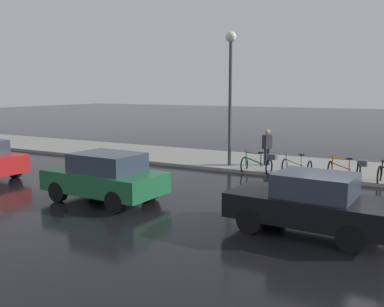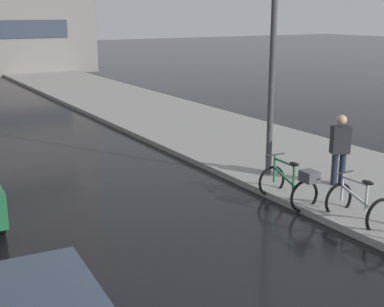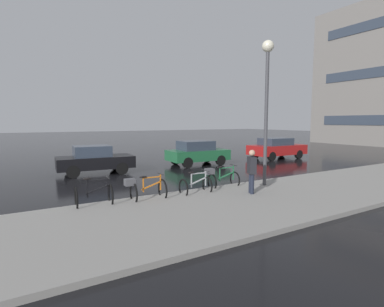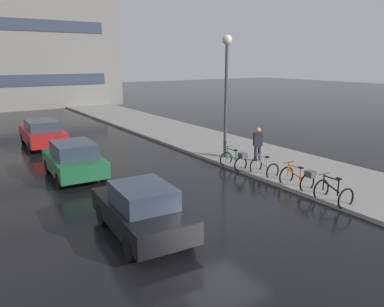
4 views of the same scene
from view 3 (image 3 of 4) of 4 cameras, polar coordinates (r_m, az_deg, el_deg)
The scene contains 11 objects.
ground_plane at distance 14.02m, azimuth -16.62°, elevation -5.41°, with size 140.00×140.00×0.00m, color black.
sidewalk_kerb at distance 15.44m, azimuth 29.90°, elevation -4.67°, with size 4.80×60.00×0.14m, color gray.
bicycle_nearest at distance 10.01m, azimuth -18.19°, elevation -7.67°, with size 0.83×1.16×1.01m.
bicycle_second at distance 10.28m, azimuth -9.02°, elevation -6.63°, with size 0.80×1.38×0.96m.
bicycle_third at distance 11.08m, azimuth 0.70°, elevation -6.16°, with size 0.72×1.10×0.93m.
bicycle_farthest at distance 12.15m, azimuth 5.41°, elevation -4.60°, with size 0.75×1.45×0.97m.
car_black at distance 16.42m, azimuth -18.04°, elevation -1.14°, with size 2.01×3.93×1.49m.
car_green at distance 18.84m, azimuth 1.00°, elevation 0.17°, with size 2.05×3.84×1.53m.
car_red at distance 22.98m, azimuth 15.83°, elevation 1.03°, with size 2.04×4.37×1.53m.
pedestrian at distance 11.03m, azimuth 11.29°, elevation -3.21°, with size 0.46×0.38×1.73m.
streetlamp at distance 12.56m, azimuth 14.08°, elevation 12.48°, with size 0.47×0.47×5.91m.
Camera 3 is at (13.34, -3.31, 2.75)m, focal length 28.00 mm.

